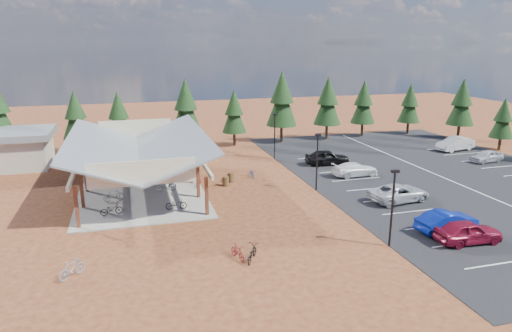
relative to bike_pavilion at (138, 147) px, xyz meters
name	(u,v)px	position (x,y,z in m)	size (l,w,h in m)	color
ground	(269,203)	(10.00, -7.00, -3.82)	(140.00, 140.00, 0.00)	#562316
asphalt_lot	(438,176)	(28.50, -4.00, -3.80)	(27.00, 44.00, 0.04)	black
concrete_pad	(141,187)	(0.00, 0.00, -3.77)	(10.60, 18.60, 0.10)	gray
bike_pavilion	(138,147)	(0.00, 0.00, 0.00)	(11.65, 19.40, 4.97)	#542518
lamp_post_0	(393,203)	(15.00, -17.00, -0.85)	(0.50, 0.25, 5.14)	black
lamp_post_1	(317,158)	(15.00, -5.00, -0.85)	(0.50, 0.25, 5.14)	black
lamp_post_2	(275,133)	(15.00, 7.00, -0.85)	(0.50, 0.25, 5.14)	black
trash_bin_0	(226,181)	(7.52, -1.51, -3.37)	(0.60, 0.60, 0.90)	#51381D
trash_bin_1	(231,177)	(8.25, -0.40, -3.37)	(0.60, 0.60, 0.90)	#51381D
pine_1	(75,115)	(-6.59, 15.93, 0.74)	(3.21, 3.21, 7.48)	#382314
pine_2	(119,115)	(-1.75, 15.15, 0.62)	(3.12, 3.12, 7.28)	#382314
pine_3	(186,106)	(6.17, 14.95, 1.45)	(3.71, 3.71, 8.63)	#382314
pine_4	(234,112)	(12.21, 14.99, 0.52)	(3.06, 3.06, 7.13)	#382314
pine_5	(282,99)	(18.62, 15.21, 1.86)	(3.99, 3.99, 9.31)	#382314
pine_6	(328,101)	(25.22, 15.49, 1.36)	(3.64, 3.64, 8.49)	#382314
pine_7	(364,102)	(30.83, 15.94, 0.95)	(3.36, 3.36, 7.83)	#382314
pine_8	(410,103)	(37.95, 15.59, 0.60)	(3.11, 3.11, 7.25)	#382314
pine_12	(503,118)	(42.90, 3.64, 0.08)	(2.75, 2.75, 6.41)	#382314
pine_13	(462,102)	(42.52, 10.56, 1.22)	(3.54, 3.54, 8.25)	#382314
bike_0	(111,209)	(-2.39, -6.52, -3.29)	(0.58, 1.67, 0.88)	black
bike_1	(113,195)	(-2.31, -3.28, -3.22)	(0.47, 1.68, 1.01)	gray
bike_2	(129,176)	(-1.01, 2.28, -3.25)	(0.63, 1.80, 0.94)	navy
bike_3	(130,161)	(-0.77, 7.80, -3.21)	(0.49, 1.72, 1.03)	maroon
bike_4	(176,204)	(2.46, -6.66, -3.29)	(0.57, 1.65, 0.87)	black
bike_5	(166,185)	(2.09, -1.74, -3.18)	(0.51, 1.82, 1.09)	#93979B
bike_6	(152,179)	(1.05, 0.79, -3.29)	(0.57, 1.64, 0.86)	navy
bike_7	(169,159)	(3.21, 7.80, -3.19)	(0.50, 1.76, 1.06)	maroon
bike_9	(72,269)	(-4.30, -15.75, -3.29)	(0.50, 1.78, 1.07)	gray
bike_11	(237,252)	(5.13, -16.06, -3.36)	(0.44, 1.55, 0.93)	maroon
bike_12	(252,253)	(5.91, -16.51, -3.34)	(0.64, 1.83, 0.96)	black
bike_14	(252,173)	(10.63, 0.59, -3.42)	(0.54, 1.56, 0.82)	navy
bike_15	(199,181)	(5.14, -1.04, -3.34)	(0.46, 1.62, 0.97)	maroon
car_0	(468,232)	(20.21, -17.94, -3.03)	(1.78, 4.44, 1.51)	maroon
car_1	(447,221)	(20.07, -16.02, -3.04)	(1.58, 4.52, 1.49)	#0B2193
car_2	(399,193)	(20.44, -9.59, -3.06)	(2.39, 5.18, 1.44)	#B0B3B8
car_3	(355,169)	(20.48, -1.87, -3.12)	(1.86, 4.57, 1.33)	white
car_4	(327,157)	(19.62, 2.89, -2.99)	(1.89, 4.69, 1.60)	black
car_8	(487,156)	(36.93, -0.91, -3.12)	(1.56, 3.88, 1.32)	#B0B2B9
car_9	(455,144)	(37.39, 4.77, -2.95)	(1.76, 5.04, 1.66)	#BDBDBD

